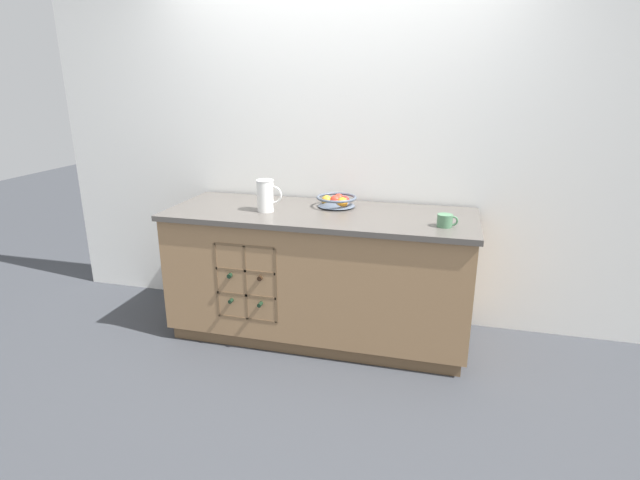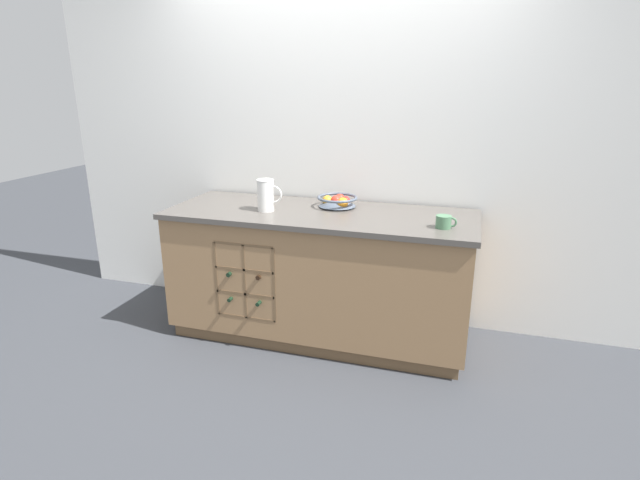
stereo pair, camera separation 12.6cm
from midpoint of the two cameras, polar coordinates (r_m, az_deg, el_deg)
ground_plane at (r=3.62m, az=-1.01°, el=-10.53°), size 14.00×14.00×0.00m
back_wall at (r=3.63m, az=0.74°, el=10.80°), size 4.40×0.06×2.55m
kitchen_island at (r=3.43m, az=-1.12°, el=-3.89°), size 2.03×0.78×0.89m
fruit_bowl at (r=3.41m, az=0.86°, el=4.55°), size 0.27×0.27×0.08m
white_pitcher at (r=3.31m, az=-7.31°, el=5.12°), size 0.17×0.12×0.21m
ceramic_mug at (r=3.02m, az=12.98°, el=2.18°), size 0.12×0.09×0.08m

